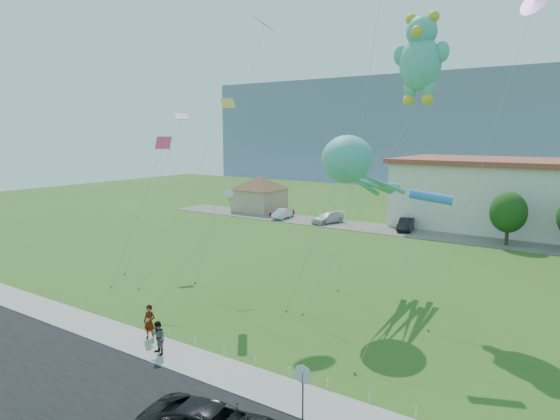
% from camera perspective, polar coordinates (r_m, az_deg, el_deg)
% --- Properties ---
extents(ground, '(160.00, 160.00, 0.00)m').
position_cam_1_polar(ground, '(29.36, -9.27, -13.84)').
color(ground, '#2D5618').
rests_on(ground, ground).
extents(road, '(80.00, 8.00, 0.06)m').
position_cam_1_polar(road, '(24.78, -22.85, -18.86)').
color(road, black).
rests_on(road, ground).
extents(sidewalk, '(80.00, 2.50, 0.10)m').
position_cam_1_polar(sidewalk, '(27.60, -13.35, -15.39)').
color(sidewalk, gray).
rests_on(sidewalk, ground).
extents(parking_strip, '(70.00, 6.00, 0.06)m').
position_cam_1_polar(parking_strip, '(58.74, 14.96, -2.49)').
color(parking_strip, '#59544C').
rests_on(parking_strip, ground).
extents(hill_ridge, '(160.00, 50.00, 25.00)m').
position_cam_1_polar(hill_ridge, '(140.75, 26.94, 8.39)').
color(hill_ridge, slate).
rests_on(hill_ridge, ground).
extents(pavilion, '(9.20, 9.20, 5.00)m').
position_cam_1_polar(pavilion, '(72.17, -2.37, 2.27)').
color(pavilion, tan).
rests_on(pavilion, ground).
extents(stop_sign, '(0.80, 0.07, 2.50)m').
position_cam_1_polar(stop_sign, '(20.23, 2.63, -18.84)').
color(stop_sign, slate).
rests_on(stop_sign, ground).
extents(rope_fence, '(26.05, 0.05, 0.50)m').
position_cam_1_polar(rope_fence, '(28.42, -11.14, -14.14)').
color(rope_fence, white).
rests_on(rope_fence, ground).
extents(tree_near, '(3.60, 3.60, 5.47)m').
position_cam_1_polar(tree_near, '(54.78, 24.64, -0.24)').
color(tree_near, '#3F2B19').
rests_on(tree_near, ground).
extents(pedestrian_left, '(0.79, 0.62, 1.90)m').
position_cam_1_polar(pedestrian_left, '(28.74, -14.69, -12.28)').
color(pedestrian_left, gray).
rests_on(pedestrian_left, sidewalk).
extents(pedestrian_right, '(0.99, 0.87, 1.73)m').
position_cam_1_polar(pedestrian_right, '(26.78, -13.76, -14.05)').
color(pedestrian_right, gray).
rests_on(pedestrian_right, sidewalk).
extents(parked_car_red, '(2.37, 3.92, 1.25)m').
position_cam_1_polar(parked_car_red, '(67.00, 0.22, -0.25)').
color(parked_car_red, '#B51623').
rests_on(parked_car_red, parking_strip).
extents(parked_car_silver, '(1.80, 3.96, 1.26)m').
position_cam_1_polar(parked_car_silver, '(65.68, 0.23, -0.43)').
color(parked_car_silver, silver).
rests_on(parked_car_silver, parking_strip).
extents(parked_car_white, '(3.20, 5.03, 1.36)m').
position_cam_1_polar(parked_car_white, '(62.73, 5.49, -0.86)').
color(parked_car_white, silver).
rests_on(parked_car_white, parking_strip).
extents(parked_car_black, '(2.34, 4.54, 1.43)m').
position_cam_1_polar(parked_car_black, '(59.46, 14.21, -1.60)').
color(parked_car_black, black).
rests_on(parked_car_black, parking_strip).
extents(octopus_kite, '(4.03, 9.54, 11.12)m').
position_cam_1_polar(octopus_kite, '(32.91, 8.51, 4.76)').
color(octopus_kite, teal).
rests_on(octopus_kite, ground).
extents(teddy_bear_kite, '(5.61, 10.67, 19.36)m').
position_cam_1_polar(teddy_bear_kite, '(37.10, 15.77, 16.52)').
color(teddy_bear_kite, teal).
rests_on(teddy_bear_kite, ground).
extents(small_kite_pink, '(3.28, 3.90, 10.97)m').
position_cam_1_polar(small_kite_pink, '(37.49, -13.81, 5.74)').
color(small_kite_pink, '#FF385D').
rests_on(small_kite_pink, ground).
extents(small_kite_cyan, '(1.71, 6.91, 8.35)m').
position_cam_1_polar(small_kite_cyan, '(27.27, 16.82, 1.28)').
color(small_kite_cyan, '#2E7CCF').
rests_on(small_kite_cyan, ground).
extents(small_kite_black, '(1.71, 8.52, 13.14)m').
position_cam_1_polar(small_kite_black, '(45.75, -11.87, 8.46)').
color(small_kite_black, black).
rests_on(small_kite_black, ground).
extents(small_kite_purple, '(3.76, 10.55, 20.30)m').
position_cam_1_polar(small_kite_purple, '(38.02, 26.84, 19.77)').
color(small_kite_purple, '#B536D9').
rests_on(small_kite_purple, ground).
extents(small_kite_blue, '(3.90, 5.61, 19.92)m').
position_cam_1_polar(small_kite_blue, '(39.29, -2.08, 19.80)').
color(small_kite_blue, blue).
rests_on(small_kite_blue, ground).
extents(small_kite_yellow, '(1.79, 9.67, 14.07)m').
position_cam_1_polar(small_kite_yellow, '(40.93, -7.19, 9.57)').
color(small_kite_yellow, yellow).
rests_on(small_kite_yellow, ground).
extents(small_kite_white, '(3.32, 5.59, 7.72)m').
position_cam_1_polar(small_kite_white, '(31.61, -5.75, 1.47)').
color(small_kite_white, silver).
rests_on(small_kite_white, ground).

